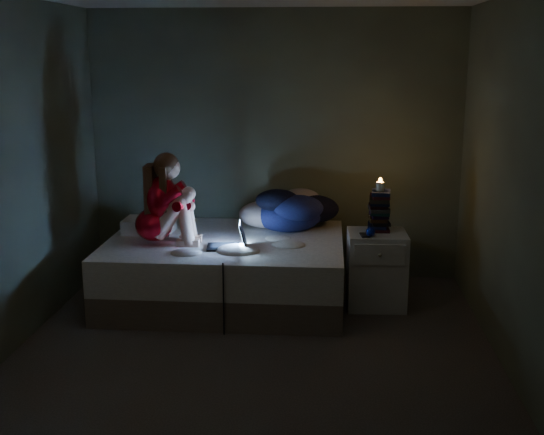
# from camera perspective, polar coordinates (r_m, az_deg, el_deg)

# --- Properties ---
(floor) EXTENTS (3.60, 3.80, 0.02)m
(floor) POSITION_cam_1_polar(r_m,az_deg,el_deg) (5.30, -1.46, -11.07)
(floor) COLOR #2F2A26
(floor) RESTS_ON ground
(wall_back) EXTENTS (3.60, 0.02, 2.60)m
(wall_back) POSITION_cam_1_polar(r_m,az_deg,el_deg) (6.79, 0.21, 5.90)
(wall_back) COLOR #424537
(wall_back) RESTS_ON ground
(wall_front) EXTENTS (3.60, 0.02, 2.60)m
(wall_front) POSITION_cam_1_polar(r_m,az_deg,el_deg) (3.07, -5.43, -3.48)
(wall_front) COLOR #424537
(wall_front) RESTS_ON ground
(wall_left) EXTENTS (0.02, 3.80, 2.60)m
(wall_left) POSITION_cam_1_polar(r_m,az_deg,el_deg) (5.41, -20.99, 3.08)
(wall_left) COLOR #424537
(wall_left) RESTS_ON ground
(wall_right) EXTENTS (0.02, 3.80, 2.60)m
(wall_right) POSITION_cam_1_polar(r_m,az_deg,el_deg) (5.05, 19.37, 2.51)
(wall_right) COLOR #424537
(wall_right) RESTS_ON ground
(bed) EXTENTS (2.08, 1.56, 0.57)m
(bed) POSITION_cam_1_polar(r_m,az_deg,el_deg) (6.26, -3.80, -4.30)
(bed) COLOR #B5B2AD
(bed) RESTS_ON ground
(pillow) EXTENTS (0.44, 0.32, 0.13)m
(pillow) POSITION_cam_1_polar(r_m,az_deg,el_deg) (6.49, -10.09, -0.64)
(pillow) COLOR white
(pillow) RESTS_ON bed
(woman) EXTENTS (0.51, 0.34, 0.80)m
(woman) POSITION_cam_1_polar(r_m,az_deg,el_deg) (6.02, -9.76, 1.56)
(woman) COLOR #960012
(woman) RESTS_ON bed
(laptop) EXTENTS (0.36, 0.27, 0.24)m
(laptop) POSITION_cam_1_polar(r_m,az_deg,el_deg) (5.87, -3.80, -1.42)
(laptop) COLOR black
(laptop) RESTS_ON bed
(clothes_pile) EXTENTS (0.80, 0.71, 0.40)m
(clothes_pile) POSITION_cam_1_polar(r_m,az_deg,el_deg) (6.49, 1.30, 0.81)
(clothes_pile) COLOR #171640
(clothes_pile) RESTS_ON bed
(nightstand) EXTENTS (0.52, 0.46, 0.67)m
(nightstand) POSITION_cam_1_polar(r_m,az_deg,el_deg) (6.16, 8.57, -4.25)
(nightstand) COLOR silver
(nightstand) RESTS_ON ground
(book_stack) EXTENTS (0.19, 0.25, 0.35)m
(book_stack) POSITION_cam_1_polar(r_m,az_deg,el_deg) (6.12, 8.81, 0.57)
(book_stack) COLOR black
(book_stack) RESTS_ON nightstand
(candle) EXTENTS (0.07, 0.07, 0.08)m
(candle) POSITION_cam_1_polar(r_m,az_deg,el_deg) (6.07, 8.88, 2.55)
(candle) COLOR beige
(candle) RESTS_ON book_stack
(phone) EXTENTS (0.08, 0.15, 0.01)m
(phone) POSITION_cam_1_polar(r_m,az_deg,el_deg) (5.95, 7.60, -1.43)
(phone) COLOR black
(phone) RESTS_ON nightstand
(blue_orb) EXTENTS (0.08, 0.08, 0.08)m
(blue_orb) POSITION_cam_1_polar(r_m,az_deg,el_deg) (5.92, 8.07, -1.17)
(blue_orb) COLOR navy
(blue_orb) RESTS_ON nightstand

